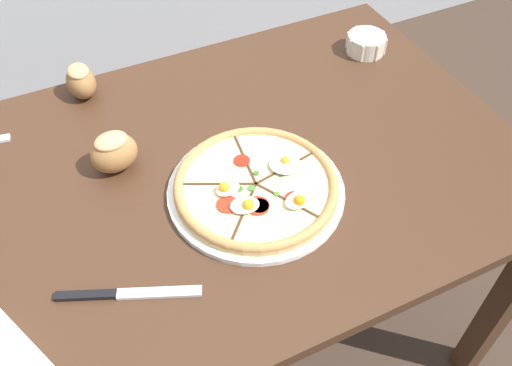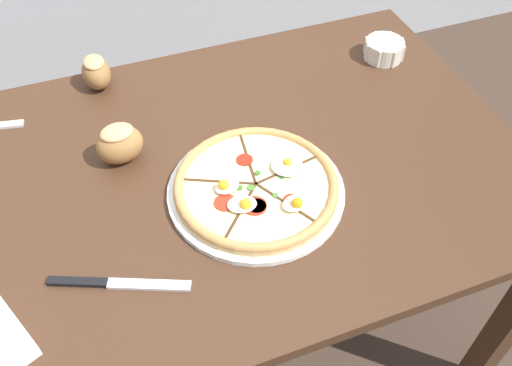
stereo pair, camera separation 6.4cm
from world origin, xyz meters
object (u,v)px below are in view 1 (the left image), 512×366
Objects in this scene: dining_table at (205,206)px; ramekin_bowl at (366,43)px; pizza at (256,187)px; knife_main at (127,294)px; bread_piece_mid at (81,81)px; bread_piece_near at (114,152)px.

dining_table is 13.14× the size of ramekin_bowl.
pizza reaches higher than dining_table.
dining_table is 0.62m from ramekin_bowl.
knife_main is at bearing -136.54° from dining_table.
bread_piece_mid reaches higher than ramekin_bowl.
bread_piece_near is 1.18× the size of bread_piece_mid.
bread_piece_near is (-0.24, 0.19, 0.03)m from pizza.
ramekin_bowl reaches higher than knife_main.
pizza is 3.92× the size of bread_piece_mid.
pizza reaches higher than ramekin_bowl.
dining_table is 12.91× the size of bread_piece_near.
bread_piece_near reaches higher than bread_piece_mid.
knife_main is (-0.07, -0.58, -0.04)m from bread_piece_mid.
knife_main is at bearing -103.01° from bread_piece_near.
bread_piece_mid is 0.38× the size of knife_main.
bread_piece_mid is (-0.01, 0.27, -0.00)m from bread_piece_near.
bread_piece_mid is (-0.24, 0.47, 0.02)m from pizza.
dining_table is at bearing -66.83° from bread_piece_mid.
bread_piece_near is at bearing 147.92° from dining_table.
dining_table is 0.33m from knife_main.
bread_piece_mid is 0.59m from knife_main.
bread_piece_mid is at bearing 169.00° from ramekin_bowl.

